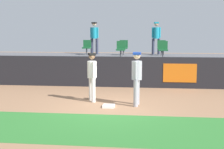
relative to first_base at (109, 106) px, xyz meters
The scene contains 14 objects.
ground_plane 0.04m from the first_base, 150.73° to the right, with size 60.00×60.00×0.00m, color #936B4C.
grass_foreground_strip 2.40m from the first_base, 90.34° to the right, with size 18.00×2.80×0.01m, color #2D722D.
first_base is the anchor object (origin of this frame).
player_fielder_home 1.52m from the first_base, 129.20° to the left, with size 0.46×0.57×1.79m.
player_runner_visitor 1.45m from the first_base, 22.06° to the left, with size 0.40×0.52×1.87m.
field_wall 4.20m from the first_base, 90.01° to the left, with size 18.00×0.26×1.42m.
bleacher_platform 6.74m from the first_base, 90.12° to the left, with size 18.00×4.80×1.27m, color #59595E.
seat_back_center 7.58m from the first_base, 90.55° to the left, with size 0.46×0.44×0.84m.
seat_front_right 6.19m from the first_base, 69.83° to the left, with size 0.46×0.44×0.84m.
seat_back_left 7.89m from the first_base, 106.41° to the left, with size 0.45×0.44×0.84m.
seat_front_center 5.84m from the first_base, 90.69° to the left, with size 0.45×0.44×0.84m.
seat_back_right 7.85m from the first_base, 74.49° to the left, with size 0.46×0.44×0.84m.
spectator_hooded 8.50m from the first_base, 102.96° to the left, with size 0.51×0.43×1.86m.
spectator_capped 8.71m from the first_base, 77.87° to the left, with size 0.52×0.41×1.86m.
Camera 1 is at (1.33, -10.57, 2.54)m, focal length 51.08 mm.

